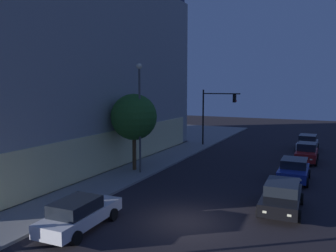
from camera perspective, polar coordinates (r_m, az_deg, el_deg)
ground_plane at (r=17.90m, az=3.13°, el=-15.78°), size 120.00×120.00×0.00m
modern_building at (r=38.44m, az=-25.56°, el=10.04°), size 28.75×28.25×19.24m
traffic_light_far_corner at (r=38.85m, az=7.78°, el=2.94°), size 0.39×4.41×6.34m
street_lamp_sidewalk at (r=26.16m, az=-4.78°, el=3.48°), size 0.44×0.44×8.43m
sidewalk_tree at (r=27.16m, az=-5.74°, el=1.50°), size 3.69×3.69×6.12m
car_white at (r=17.28m, az=-14.65°, el=-14.05°), size 4.87×2.16×1.53m
car_black at (r=20.18m, az=18.54°, el=-11.04°), size 4.83×2.29×1.55m
car_blue at (r=26.44m, az=20.34°, el=-6.91°), size 4.13×2.21×1.59m
car_red at (r=33.36m, az=22.22°, el=-4.17°), size 4.09×1.97×1.74m
car_silver at (r=39.56m, az=22.35°, el=-2.60°), size 4.62×2.20×1.65m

